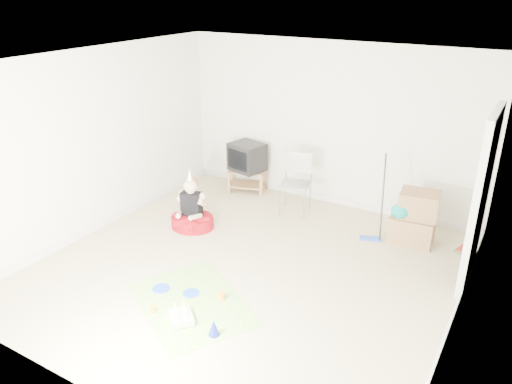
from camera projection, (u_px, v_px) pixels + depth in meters
The scene contains 16 objects.
ground at pixel (247, 268), 6.42m from camera, with size 5.00×5.00×0.00m, color beige.
doorway_recess at pixel (481, 203), 5.80m from camera, with size 0.02×0.90×2.05m, color black.
tv_stand at pixel (247, 178), 8.67m from camera, with size 0.72×0.57×0.39m.
crt_tv at pixel (247, 157), 8.51m from camera, with size 0.55×0.46×0.47m, color black.
folding_chair at pixel (295, 185), 7.76m from camera, with size 0.52×0.51×0.99m.
cardboard_boxes at pixel (414, 218), 6.94m from camera, with size 0.64×0.52×0.75m.
floor_mop at pixel (372, 223), 7.02m from camera, with size 0.32×0.38×1.20m.
book_pile at pixel (465, 250), 6.79m from camera, with size 0.24×0.28×0.05m.
seated_woman at pixel (192, 215), 7.40m from camera, with size 0.76×0.76×0.93m.
party_mat at pixel (191, 303), 5.72m from camera, with size 1.51×1.09×0.01m, color #EE328F.
birthday_cake at pixel (181, 318), 5.41m from camera, with size 0.38×0.37×0.14m.
blue_plate_near at pixel (191, 293), 5.89m from camera, with size 0.19×0.19×0.01m, color blue.
blue_plate_far at pixel (161, 288), 5.98m from camera, with size 0.21×0.21×0.01m, color blue.
orange_cup_near at pixel (222, 296), 5.77m from camera, with size 0.07×0.07×0.08m, color orange.
orange_cup_far at pixel (153, 310), 5.55m from camera, with size 0.06×0.06×0.07m, color orange.
blue_party_hat at pixel (214, 328), 5.17m from camera, with size 0.12×0.12×0.18m, color #1A26BC.
Camera 1 is at (2.90, -4.68, 3.43)m, focal length 35.00 mm.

